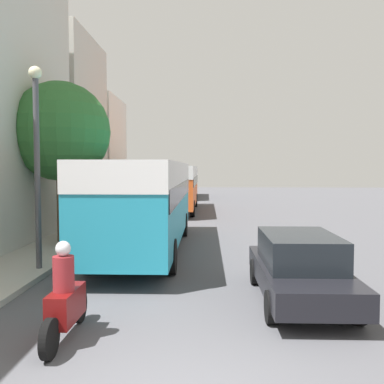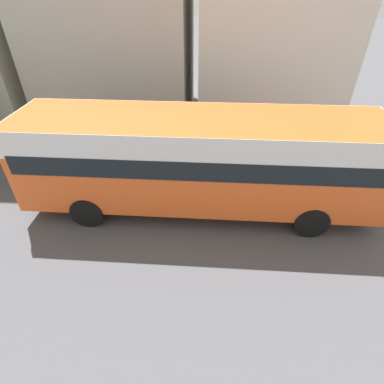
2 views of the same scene
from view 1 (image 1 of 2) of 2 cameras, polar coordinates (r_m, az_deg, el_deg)
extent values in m
cube|color=beige|center=(26.57, -19.77, 7.90)|extent=(6.41, 6.91, 10.41)
cube|color=silver|center=(33.11, -14.53, 5.04)|extent=(5.64, 6.19, 8.12)
cube|color=teal|center=(15.21, -6.13, -1.06)|extent=(2.52, 10.68, 2.65)
cube|color=white|center=(15.17, -6.15, 2.44)|extent=(2.54, 10.73, 0.80)
cube|color=black|center=(15.19, -6.14, 0.19)|extent=(2.57, 10.25, 0.58)
cylinder|color=black|center=(18.79, -8.19, -4.32)|extent=(0.28, 1.00, 1.00)
cylinder|color=black|center=(18.52, -1.09, -4.40)|extent=(0.28, 1.00, 1.00)
cylinder|color=black|center=(12.41, -13.64, -8.30)|extent=(0.28, 1.00, 1.00)
cylinder|color=black|center=(12.01, -2.81, -8.61)|extent=(0.28, 1.00, 1.00)
cube|color=#EA5B23|center=(29.02, -2.00, 0.92)|extent=(2.51, 10.60, 2.57)
cube|color=white|center=(29.00, -2.00, 2.69)|extent=(2.53, 10.65, 0.77)
cube|color=black|center=(29.01, -2.00, 1.55)|extent=(2.56, 10.17, 0.56)
cylinder|color=black|center=(32.46, -3.62, -1.11)|extent=(0.28, 1.00, 1.00)
cylinder|color=black|center=(32.32, 0.45, -1.12)|extent=(0.28, 1.00, 1.00)
cylinder|color=black|center=(25.95, -5.04, -2.21)|extent=(0.28, 1.00, 1.00)
cylinder|color=black|center=(25.77, 0.06, -2.24)|extent=(0.28, 1.00, 1.00)
cube|color=silver|center=(42.65, -1.20, 1.58)|extent=(2.58, 9.94, 2.44)
cube|color=#2D569E|center=(42.63, -1.20, 2.72)|extent=(2.61, 9.99, 0.73)
cube|color=black|center=(42.64, -1.20, 1.99)|extent=(2.63, 9.55, 0.54)
cylinder|color=black|center=(45.85, -2.47, 0.17)|extent=(0.28, 1.00, 1.00)
cylinder|color=black|center=(45.73, 0.50, 0.16)|extent=(0.28, 1.00, 1.00)
cylinder|color=black|center=(39.72, -3.16, -0.31)|extent=(0.28, 1.00, 1.00)
cylinder|color=black|center=(39.58, 0.27, -0.32)|extent=(0.28, 1.00, 1.00)
cube|color=maroon|center=(7.94, -16.45, -14.25)|extent=(0.38, 1.10, 0.55)
cylinder|color=black|center=(8.75, -14.71, -14.45)|extent=(0.10, 0.64, 0.64)
cylinder|color=black|center=(7.32, -18.49, -18.10)|extent=(0.12, 0.64, 0.64)
cylinder|color=maroon|center=(7.70, -16.75, -10.38)|extent=(0.36, 0.36, 0.60)
sphere|color=silver|center=(7.61, -16.81, -7.23)|extent=(0.26, 0.26, 0.26)
cube|color=black|center=(9.93, 14.08, -10.78)|extent=(1.76, 4.47, 0.51)
cube|color=black|center=(9.81, 14.13, -7.41)|extent=(1.54, 2.46, 0.68)
cylinder|color=black|center=(11.19, 8.44, -10.46)|extent=(0.22, 0.64, 0.64)
cylinder|color=black|center=(11.49, 16.60, -10.21)|extent=(0.22, 0.64, 0.64)
cylinder|color=black|center=(8.55, 10.59, -14.83)|extent=(0.22, 0.64, 0.64)
cylinder|color=black|center=(8.93, 21.22, -14.21)|extent=(0.22, 0.64, 0.64)
cylinder|color=#232838|center=(20.11, -13.56, -3.68)|extent=(0.31, 0.31, 0.84)
cylinder|color=#33477F|center=(20.03, -13.59, -1.50)|extent=(0.39, 0.39, 0.70)
sphere|color=tan|center=(20.00, -13.60, -0.18)|extent=(0.23, 0.23, 0.23)
cylinder|color=brown|center=(17.14, -16.98, -1.65)|extent=(0.36, 0.36, 2.79)
sphere|color=#2D662D|center=(17.13, -17.14, 7.73)|extent=(3.76, 3.76, 3.76)
cylinder|color=#47474C|center=(12.62, -19.93, 2.23)|extent=(0.16, 0.16, 5.27)
sphere|color=beige|center=(12.88, -20.18, 14.71)|extent=(0.36, 0.36, 0.36)
camera|label=2|loc=(29.98, 13.34, 9.42)|focal=28.00mm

